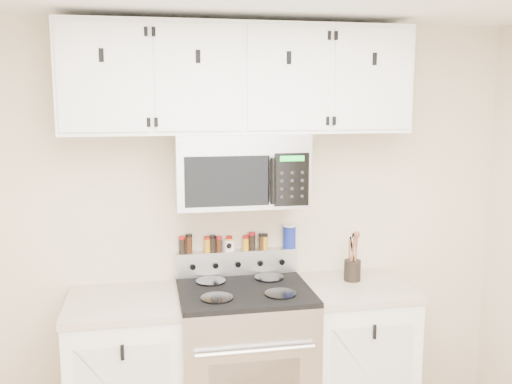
# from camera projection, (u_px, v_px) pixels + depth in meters

# --- Properties ---
(back_wall) EXTENTS (3.50, 0.01, 2.50)m
(back_wall) POSITION_uv_depth(u_px,v_px,m) (236.00, 226.00, 3.58)
(back_wall) COLOR beige
(back_wall) RESTS_ON floor
(range) EXTENTS (0.76, 0.65, 1.10)m
(range) POSITION_uv_depth(u_px,v_px,m) (245.00, 362.00, 3.39)
(range) COLOR #B7B7BA
(range) RESTS_ON floor
(base_cabinet_left) EXTENTS (0.64, 0.62, 0.92)m
(base_cabinet_left) POSITION_uv_depth(u_px,v_px,m) (126.00, 375.00, 3.29)
(base_cabinet_left) COLOR white
(base_cabinet_left) RESTS_ON floor
(base_cabinet_right) EXTENTS (0.64, 0.62, 0.92)m
(base_cabinet_right) POSITION_uv_depth(u_px,v_px,m) (353.00, 355.00, 3.55)
(base_cabinet_right) COLOR white
(base_cabinet_right) RESTS_ON floor
(microwave) EXTENTS (0.76, 0.44, 0.42)m
(microwave) POSITION_uv_depth(u_px,v_px,m) (240.00, 170.00, 3.33)
(microwave) COLOR #9E9EA3
(microwave) RESTS_ON back_wall
(upper_cabinets) EXTENTS (2.00, 0.35, 0.62)m
(upper_cabinets) POSITION_uv_depth(u_px,v_px,m) (239.00, 79.00, 3.27)
(upper_cabinets) COLOR white
(upper_cabinets) RESTS_ON back_wall
(utensil_crock) EXTENTS (0.10, 0.10, 0.30)m
(utensil_crock) POSITION_uv_depth(u_px,v_px,m) (352.00, 269.00, 3.54)
(utensil_crock) COLOR black
(utensil_crock) RESTS_ON base_cabinet_right
(kitchen_timer) EXTENTS (0.07, 0.07, 0.07)m
(kitchen_timer) POSITION_uv_depth(u_px,v_px,m) (228.00, 246.00, 3.55)
(kitchen_timer) COLOR white
(kitchen_timer) RESTS_ON range
(salt_canister) EXTENTS (0.08, 0.08, 0.15)m
(salt_canister) POSITION_uv_depth(u_px,v_px,m) (289.00, 236.00, 3.62)
(salt_canister) COLOR navy
(salt_canister) RESTS_ON range
(spice_jar_0) EXTENTS (0.04, 0.04, 0.11)m
(spice_jar_0) POSITION_uv_depth(u_px,v_px,m) (182.00, 245.00, 3.49)
(spice_jar_0) COLOR black
(spice_jar_0) RESTS_ON range
(spice_jar_1) EXTENTS (0.04, 0.04, 0.12)m
(spice_jar_1) POSITION_uv_depth(u_px,v_px,m) (189.00, 243.00, 3.50)
(spice_jar_1) COLOR #3A1D0E
(spice_jar_1) RESTS_ON range
(spice_jar_2) EXTENTS (0.04, 0.04, 0.10)m
(spice_jar_2) POSITION_uv_depth(u_px,v_px,m) (207.00, 244.00, 3.52)
(spice_jar_2) COLOR orange
(spice_jar_2) RESTS_ON range
(spice_jar_3) EXTENTS (0.04, 0.04, 0.10)m
(spice_jar_3) POSITION_uv_depth(u_px,v_px,m) (213.00, 243.00, 3.53)
(spice_jar_3) COLOR black
(spice_jar_3) RESTS_ON range
(spice_jar_4) EXTENTS (0.04, 0.04, 0.10)m
(spice_jar_4) POSITION_uv_depth(u_px,v_px,m) (219.00, 244.00, 3.54)
(spice_jar_4) COLOR #3F1E0F
(spice_jar_4) RESTS_ON range
(spice_jar_5) EXTENTS (0.04, 0.04, 0.09)m
(spice_jar_5) POSITION_uv_depth(u_px,v_px,m) (229.00, 243.00, 3.55)
(spice_jar_5) COLOR yellow
(spice_jar_5) RESTS_ON range
(spice_jar_6) EXTENTS (0.04, 0.04, 0.09)m
(spice_jar_6) POSITION_uv_depth(u_px,v_px,m) (246.00, 243.00, 3.57)
(spice_jar_6) COLOR gold
(spice_jar_6) RESTS_ON range
(spice_jar_7) EXTENTS (0.04, 0.04, 0.11)m
(spice_jar_7) POSITION_uv_depth(u_px,v_px,m) (252.00, 241.00, 3.58)
(spice_jar_7) COLOR black
(spice_jar_7) RESTS_ON range
(spice_jar_8) EXTENTS (0.04, 0.04, 0.10)m
(spice_jar_8) POSITION_uv_depth(u_px,v_px,m) (261.00, 241.00, 3.59)
(spice_jar_8) COLOR #40250F
(spice_jar_8) RESTS_ON range
(spice_jar_9) EXTENTS (0.04, 0.04, 0.10)m
(spice_jar_9) POSITION_uv_depth(u_px,v_px,m) (265.00, 241.00, 3.59)
(spice_jar_9) COLOR gold
(spice_jar_9) RESTS_ON range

